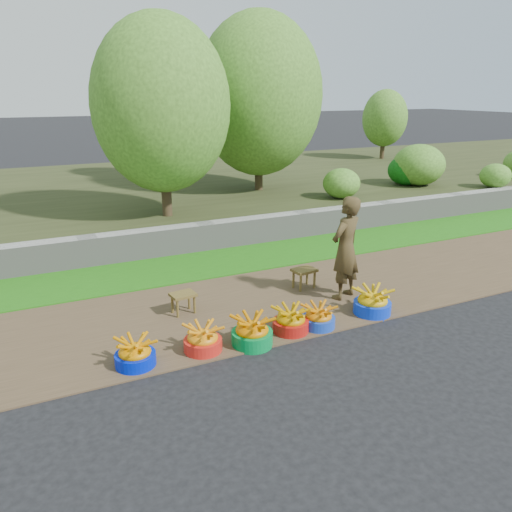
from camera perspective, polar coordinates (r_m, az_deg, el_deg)
name	(u,v)px	position (r m, az deg, el deg)	size (l,w,h in m)	color
ground_plane	(315,338)	(6.55, 6.71, -9.26)	(120.00, 120.00, 0.00)	black
dirt_shoulder	(271,302)	(7.52, 1.67, -5.24)	(80.00, 2.50, 0.02)	#4D3B27
grass_verge	(221,262)	(9.22, -3.99, -0.64)	(80.00, 1.50, 0.04)	#206B11
retaining_wall	(205,237)	(9.90, -5.84, 2.21)	(80.00, 0.35, 0.55)	gray
earth_bank	(146,193)	(14.49, -12.49, 6.99)	(80.00, 10.00, 0.50)	#303619
basin_a	(135,354)	(5.98, -13.66, -10.85)	(0.47, 0.47, 0.35)	#0018CB
basin_b	(203,340)	(6.15, -6.10, -9.52)	(0.47, 0.47, 0.35)	red
basin_c	(252,332)	(6.26, -0.45, -8.72)	(0.52, 0.52, 0.39)	#027833
basin_d	(291,321)	(6.59, 3.98, -7.45)	(0.48, 0.48, 0.36)	#AD1510
basin_e	(319,318)	(6.74, 7.16, -7.01)	(0.44, 0.44, 0.33)	#173DB7
basin_f	(372,303)	(7.26, 13.17, -5.21)	(0.53, 0.53, 0.39)	#0A31D7
stool_left	(183,297)	(7.11, -8.33, -4.70)	(0.37, 0.30, 0.30)	brown
stool_right	(304,273)	(7.95, 5.52, -1.93)	(0.39, 0.32, 0.32)	brown
vendor_woman	(346,248)	(7.51, 10.21, 0.88)	(0.57, 0.37, 1.56)	black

